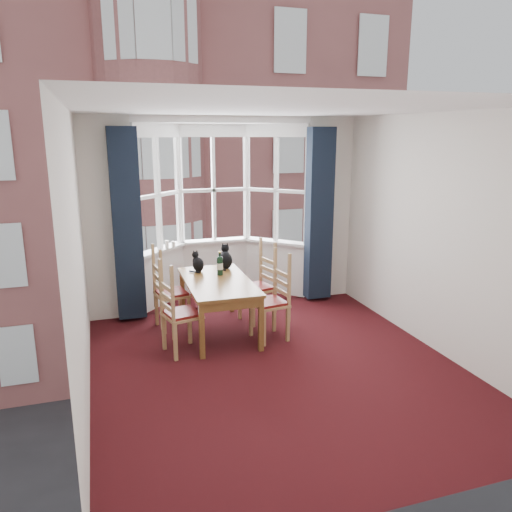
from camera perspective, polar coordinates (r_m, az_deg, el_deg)
name	(u,v)px	position (r m, az deg, el deg)	size (l,w,h in m)	color
floor	(278,369)	(5.71, 2.52, -12.81)	(4.50, 4.50, 0.00)	black
ceiling	(281,108)	(5.11, 2.87, 16.51)	(4.50, 4.50, 0.00)	white
wall_left	(78,262)	(4.92, -19.70, -0.65)	(4.50, 4.50, 0.00)	silver
wall_right	(440,235)	(6.21, 20.25, 2.22)	(4.50, 4.50, 0.00)	silver
wall_near	(404,323)	(3.31, 16.56, -7.37)	(4.00, 4.00, 0.00)	silver
wall_back_pier_left	(109,220)	(7.12, -16.48, 3.92)	(0.70, 0.12, 2.80)	silver
wall_back_pier_right	(328,209)	(7.91, 8.20, 5.31)	(0.70, 0.12, 2.80)	silver
bay_window	(218,210)	(7.83, -4.42, 5.32)	(2.76, 0.94, 2.80)	white
curtain_left	(127,225)	(6.96, -14.52, 3.41)	(0.38, 0.22, 2.60)	black
curtain_right	(319,215)	(7.66, 7.23, 4.68)	(0.38, 0.22, 2.60)	black
dining_table	(218,286)	(6.48, -4.37, -3.44)	(0.84, 1.54, 0.72)	brown
chair_left_near	(175,316)	(5.98, -9.26, -6.80)	(0.49, 0.50, 0.92)	tan
chair_left_far	(165,295)	(6.75, -10.34, -4.40)	(0.46, 0.48, 0.92)	tan
chair_right_near	(276,302)	(6.36, 2.26, -5.31)	(0.46, 0.48, 0.92)	tan
chair_right_far	(262,287)	(6.96, 0.72, -3.59)	(0.49, 0.51, 0.92)	tan
cat_left	(198,263)	(6.87, -6.66, -0.84)	(0.21, 0.25, 0.29)	black
cat_right	(226,259)	(6.99, -3.49, -0.31)	(0.22, 0.28, 0.35)	black
wine_bottle	(220,265)	(6.66, -4.15, -0.99)	(0.08, 0.08, 0.32)	black
candle_tall	(167,244)	(7.62, -10.16, 1.31)	(0.06, 0.06, 0.12)	white
candle_short	(173,244)	(7.66, -9.43, 1.32)	(0.06, 0.06, 0.10)	white
street	(125,252)	(38.05, -14.71, 0.49)	(80.00, 80.00, 0.00)	#333335
tenement_building	(144,160)	(18.89, -12.63, 10.69)	(18.40, 7.80, 15.20)	#9D5551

